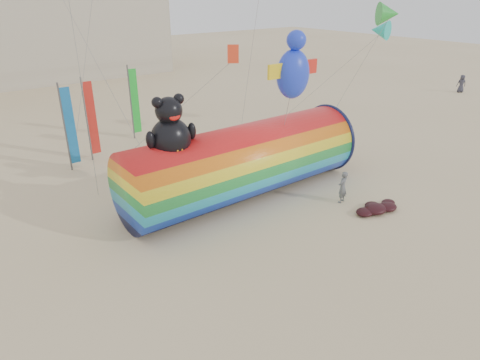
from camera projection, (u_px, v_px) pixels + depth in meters
ground at (252, 247)px, 17.95m from camera, size 160.00×160.00×0.00m
windsock_assembly at (244, 160)px, 21.66m from camera, size 12.88×3.92×5.94m
kite_handler at (343, 187)px, 21.37m from camera, size 0.69×0.54×1.66m
fabric_bundle at (377, 208)px, 20.75m from camera, size 2.62×1.35×0.41m
festival_banners at (100, 115)px, 26.87m from camera, size 6.16×3.32×5.20m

